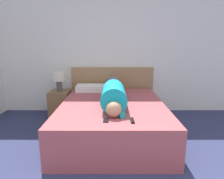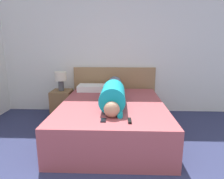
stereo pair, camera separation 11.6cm
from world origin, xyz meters
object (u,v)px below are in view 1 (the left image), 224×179
at_px(pillow_near_headboard, 91,88).
at_px(cell_phone, 105,120).
at_px(nightstand, 60,104).
at_px(bed, 112,118).
at_px(tv_remote, 132,120).
at_px(person_lying, 113,92).
at_px(table_lamp, 58,78).

xyz_separation_m(pillow_near_headboard, cell_phone, (0.32, -1.59, -0.05)).
xyz_separation_m(nightstand, pillow_near_headboard, (0.64, 0.04, 0.32)).
height_order(bed, cell_phone, cell_phone).
xyz_separation_m(tv_remote, cell_phone, (-0.31, 0.02, -0.01)).
bearing_deg(tv_remote, bed, 106.61).
height_order(nightstand, person_lying, person_lying).
height_order(bed, tv_remote, tv_remote).
bearing_deg(person_lying, table_lamp, 145.09).
distance_m(person_lying, cell_phone, 0.84).
xyz_separation_m(table_lamp, cell_phone, (0.96, -1.55, -0.25)).
height_order(table_lamp, cell_phone, table_lamp).
height_order(bed, table_lamp, table_lamp).
xyz_separation_m(nightstand, tv_remote, (1.27, -1.58, 0.27)).
bearing_deg(nightstand, cell_phone, -58.27).
xyz_separation_m(table_lamp, tv_remote, (1.27, -1.58, -0.25)).
xyz_separation_m(bed, table_lamp, (-1.04, 0.79, 0.52)).
xyz_separation_m(person_lying, tv_remote, (0.22, -0.84, -0.14)).
relative_size(bed, cell_phone, 16.12).
relative_size(nightstand, person_lying, 0.31).
relative_size(bed, nightstand, 3.95).
xyz_separation_m(table_lamp, person_lying, (1.06, -0.74, -0.10)).
bearing_deg(table_lamp, nightstand, 90.00).
height_order(table_lamp, pillow_near_headboard, table_lamp).
height_order(nightstand, cell_phone, cell_phone).
bearing_deg(tv_remote, person_lying, 104.61).
xyz_separation_m(bed, cell_phone, (-0.08, -0.76, 0.27)).
relative_size(person_lying, cell_phone, 13.37).
bearing_deg(nightstand, tv_remote, -51.03).
bearing_deg(bed, person_lying, 74.88).
height_order(table_lamp, person_lying, table_lamp).
height_order(nightstand, tv_remote, tv_remote).
relative_size(person_lying, pillow_near_headboard, 2.89).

